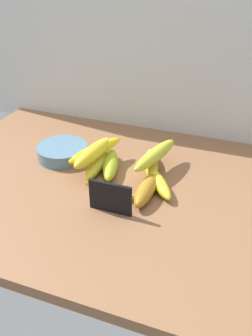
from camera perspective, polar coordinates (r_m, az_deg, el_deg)
name	(u,v)px	position (r cm, az deg, el deg)	size (l,w,h in cm)	color
counter_top	(109,188)	(100.19, -2.73, -3.28)	(110.00, 76.00, 3.00)	brown
back_wall	(153,36)	(121.06, 4.37, 20.35)	(130.00, 2.00, 70.00)	silver
chalkboard_sign	(110,199)	(87.38, -2.50, -4.93)	(11.00, 1.80, 8.40)	black
fruit_bowl	(63,152)	(112.57, -10.12, 2.61)	(15.63, 15.63, 3.94)	slate
banana_0	(98,163)	(105.13, -4.45, 0.80)	(17.94, 4.01, 4.01)	gold
banana_1	(146,190)	(93.46, 3.28, -3.48)	(15.46, 4.28, 4.28)	#AA751F
banana_2	(158,182)	(97.13, 5.16, -2.26)	(16.24, 3.66, 3.66)	yellow
banana_3	(151,164)	(104.74, 4.06, 0.69)	(16.49, 4.00, 4.00)	gold
banana_4	(110,164)	(103.96, -2.51, 0.57)	(16.58, 4.26, 4.26)	#9FB627
banana_5	(109,189)	(94.51, -2.67, -3.39)	(15.05, 3.25, 3.25)	yellow
banana_6	(94,152)	(102.16, -5.21, 2.49)	(18.53, 4.38, 4.38)	yellow
banana_7	(96,150)	(104.20, -4.87, 2.87)	(19.78, 3.54, 3.54)	yellow
banana_8	(155,155)	(101.36, 4.70, 2.12)	(20.71, 3.95, 3.95)	gold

